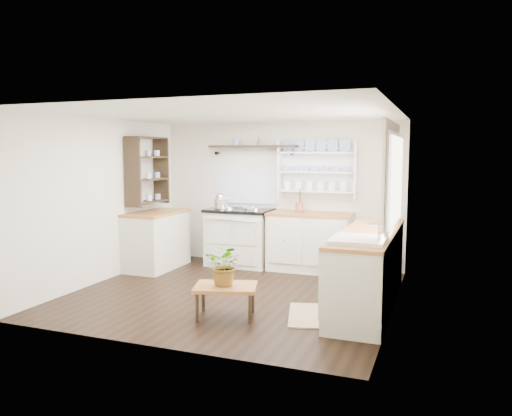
# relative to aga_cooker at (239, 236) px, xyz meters

# --- Properties ---
(floor) EXTENTS (4.00, 3.80, 0.01)m
(floor) POSITION_rel_aga_cooker_xyz_m (0.57, -1.57, -0.47)
(floor) COLOR black
(floor) RESTS_ON ground
(wall_back) EXTENTS (4.00, 0.02, 2.30)m
(wall_back) POSITION_rel_aga_cooker_xyz_m (0.57, 0.33, 0.68)
(wall_back) COLOR beige
(wall_back) RESTS_ON ground
(wall_right) EXTENTS (0.02, 3.80, 2.30)m
(wall_right) POSITION_rel_aga_cooker_xyz_m (2.57, -1.57, 0.68)
(wall_right) COLOR beige
(wall_right) RESTS_ON ground
(wall_left) EXTENTS (0.02, 3.80, 2.30)m
(wall_left) POSITION_rel_aga_cooker_xyz_m (-1.43, -1.57, 0.68)
(wall_left) COLOR beige
(wall_left) RESTS_ON ground
(ceiling) EXTENTS (4.00, 3.80, 0.01)m
(ceiling) POSITION_rel_aga_cooker_xyz_m (0.57, -1.57, 1.83)
(ceiling) COLOR white
(ceiling) RESTS_ON wall_back
(window) EXTENTS (0.08, 1.55, 1.22)m
(window) POSITION_rel_aga_cooker_xyz_m (2.52, -1.42, 1.10)
(window) COLOR white
(window) RESTS_ON wall_right
(aga_cooker) EXTENTS (1.03, 0.72, 0.95)m
(aga_cooker) POSITION_rel_aga_cooker_xyz_m (0.00, 0.00, 0.00)
(aga_cooker) COLOR beige
(aga_cooker) RESTS_ON floor
(back_cabinets) EXTENTS (1.27, 0.63, 0.90)m
(back_cabinets) POSITION_rel_aga_cooker_xyz_m (1.17, 0.03, -0.01)
(back_cabinets) COLOR beige
(back_cabinets) RESTS_ON floor
(right_cabinets) EXTENTS (0.62, 2.43, 0.90)m
(right_cabinets) POSITION_rel_aga_cooker_xyz_m (2.27, -1.47, -0.01)
(right_cabinets) COLOR beige
(right_cabinets) RESTS_ON floor
(belfast_sink) EXTENTS (0.55, 0.60, 0.45)m
(belfast_sink) POSITION_rel_aga_cooker_xyz_m (2.27, -2.22, 0.33)
(belfast_sink) COLOR white
(belfast_sink) RESTS_ON right_cabinets
(left_cabinets) EXTENTS (0.62, 1.13, 0.90)m
(left_cabinets) POSITION_rel_aga_cooker_xyz_m (-1.13, -0.67, -0.01)
(left_cabinets) COLOR beige
(left_cabinets) RESTS_ON floor
(plate_rack) EXTENTS (1.20, 0.22, 0.90)m
(plate_rack) POSITION_rel_aga_cooker_xyz_m (1.22, 0.29, 1.09)
(plate_rack) COLOR white
(plate_rack) RESTS_ON wall_back
(high_shelf) EXTENTS (1.50, 0.29, 0.16)m
(high_shelf) POSITION_rel_aga_cooker_xyz_m (0.17, 0.21, 1.44)
(high_shelf) COLOR black
(high_shelf) RESTS_ON wall_back
(left_shelving) EXTENTS (0.28, 0.80, 1.05)m
(left_shelving) POSITION_rel_aga_cooker_xyz_m (-1.27, -0.67, 1.08)
(left_shelving) COLOR black
(left_shelving) RESTS_ON wall_left
(kettle) EXTENTS (0.20, 0.20, 0.24)m
(kettle) POSITION_rel_aga_cooker_xyz_m (-0.28, -0.12, 0.58)
(kettle) COLOR silver
(kettle) RESTS_ON aga_cooker
(utensil_crock) EXTENTS (0.12, 0.12, 0.14)m
(utensil_crock) POSITION_rel_aga_cooker_xyz_m (0.97, 0.11, 0.51)
(utensil_crock) COLOR brown
(utensil_crock) RESTS_ON back_cabinets
(center_table) EXTENTS (0.78, 0.65, 0.36)m
(center_table) POSITION_rel_aga_cooker_xyz_m (0.86, -2.46, -0.15)
(center_table) COLOR brown
(center_table) RESTS_ON floor
(potted_plant) EXTENTS (0.42, 0.37, 0.46)m
(potted_plant) POSITION_rel_aga_cooker_xyz_m (0.86, -2.46, 0.12)
(potted_plant) COLOR #3F7233
(potted_plant) RESTS_ON center_table
(floor_rug) EXTENTS (0.75, 0.96, 0.02)m
(floor_rug) POSITION_rel_aga_cooker_xyz_m (1.76, -2.08, -0.46)
(floor_rug) COLOR #8F7253
(floor_rug) RESTS_ON floor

